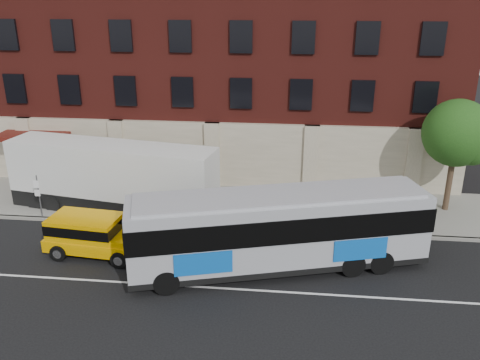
# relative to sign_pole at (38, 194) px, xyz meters

# --- Properties ---
(ground) EXTENTS (120.00, 120.00, 0.00)m
(ground) POSITION_rel_sign_pole_xyz_m (8.50, -6.15, -1.45)
(ground) COLOR black
(ground) RESTS_ON ground
(sidewalk) EXTENTS (60.00, 6.00, 0.15)m
(sidewalk) POSITION_rel_sign_pole_xyz_m (8.50, 2.85, -1.38)
(sidewalk) COLOR gray
(sidewalk) RESTS_ON ground
(kerb) EXTENTS (60.00, 0.25, 0.15)m
(kerb) POSITION_rel_sign_pole_xyz_m (8.50, -0.15, -1.38)
(kerb) COLOR gray
(kerb) RESTS_ON ground
(lane_line) EXTENTS (60.00, 0.12, 0.01)m
(lane_line) POSITION_rel_sign_pole_xyz_m (8.50, -5.65, -1.45)
(lane_line) COLOR silver
(lane_line) RESTS_ON ground
(building) EXTENTS (30.00, 12.10, 15.00)m
(building) POSITION_rel_sign_pole_xyz_m (8.49, 10.77, 6.13)
(building) COLOR #5A1A15
(building) RESTS_ON sidewalk
(sign_pole) EXTENTS (0.30, 0.20, 2.50)m
(sign_pole) POSITION_rel_sign_pole_xyz_m (0.00, 0.00, 0.00)
(sign_pole) COLOR slate
(sign_pole) RESTS_ON ground
(street_tree) EXTENTS (3.60, 3.60, 6.20)m
(street_tree) POSITION_rel_sign_pole_xyz_m (22.04, 3.34, 2.96)
(street_tree) COLOR #382B1C
(street_tree) RESTS_ON sidewalk
(city_bus) EXTENTS (13.27, 6.30, 3.56)m
(city_bus) POSITION_rel_sign_pole_xyz_m (12.92, -3.72, 0.52)
(city_bus) COLOR #A8A9B1
(city_bus) RESTS_ON ground
(yellow_suv) EXTENTS (4.99, 2.52, 1.87)m
(yellow_suv) POSITION_rel_sign_pole_xyz_m (4.27, -3.38, -0.38)
(yellow_suv) COLOR #FFB000
(yellow_suv) RESTS_ON ground
(shipping_container) EXTENTS (11.92, 4.37, 3.89)m
(shipping_container) POSITION_rel_sign_pole_xyz_m (3.59, 1.45, 0.47)
(shipping_container) COLOR black
(shipping_container) RESTS_ON ground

